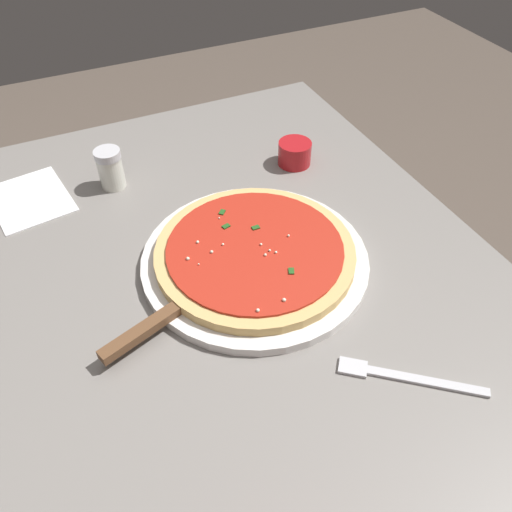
# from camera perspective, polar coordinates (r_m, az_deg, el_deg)

# --- Properties ---
(ground_plane) EXTENTS (5.00, 5.00, 0.00)m
(ground_plane) POSITION_cam_1_polar(r_m,az_deg,el_deg) (1.44, -1.23, -22.89)
(ground_plane) COLOR brown
(restaurant_table) EXTENTS (1.02, 0.78, 0.75)m
(restaurant_table) POSITION_cam_1_polar(r_m,az_deg,el_deg) (0.91, -1.80, -7.87)
(restaurant_table) COLOR black
(restaurant_table) RESTS_ON ground_plane
(serving_plate) EXTENTS (0.35, 0.35, 0.02)m
(serving_plate) POSITION_cam_1_polar(r_m,az_deg,el_deg) (0.80, -0.00, -0.63)
(serving_plate) COLOR white
(serving_plate) RESTS_ON restaurant_table
(pizza) EXTENTS (0.30, 0.30, 0.02)m
(pizza) POSITION_cam_1_polar(r_m,az_deg,el_deg) (0.79, -0.00, 0.26)
(pizza) COLOR #DBB26B
(pizza) RESTS_ON serving_plate
(pizza_server) EXTENTS (0.11, 0.22, 0.01)m
(pizza_server) POSITION_cam_1_polar(r_m,az_deg,el_deg) (0.72, -9.53, -6.32)
(pizza_server) COLOR silver
(pizza_server) RESTS_ON serving_plate
(cup_small_sauce) EXTENTS (0.06, 0.06, 0.04)m
(cup_small_sauce) POSITION_cam_1_polar(r_m,az_deg,el_deg) (1.01, 4.22, 11.10)
(cup_small_sauce) COLOR #B2191E
(cup_small_sauce) RESTS_ON restaurant_table
(napkin_folded_right) EXTENTS (0.17, 0.15, 0.00)m
(napkin_folded_right) POSITION_cam_1_polar(r_m,az_deg,el_deg) (1.01, -23.37, 5.72)
(napkin_folded_right) COLOR white
(napkin_folded_right) RESTS_ON restaurant_table
(fork) EXTENTS (0.13, 0.16, 0.00)m
(fork) POSITION_cam_1_polar(r_m,az_deg,el_deg) (0.70, 15.68, -12.55)
(fork) COLOR silver
(fork) RESTS_ON restaurant_table
(parmesan_shaker) EXTENTS (0.05, 0.05, 0.07)m
(parmesan_shaker) POSITION_cam_1_polar(r_m,az_deg,el_deg) (0.97, -15.57, 9.16)
(parmesan_shaker) COLOR silver
(parmesan_shaker) RESTS_ON restaurant_table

